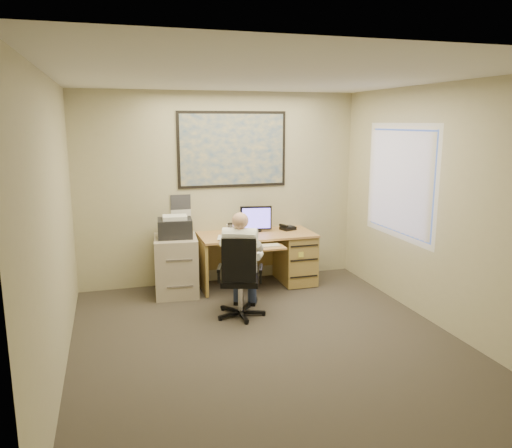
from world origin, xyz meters
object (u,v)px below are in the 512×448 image
object	(u,v)px
filing_cabinet	(176,260)
office_chair	(242,293)
desk	(279,253)
person	(239,265)

from	to	relation	value
filing_cabinet	office_chair	bearing A→B (deg)	-53.46
desk	person	distance (m)	1.34
filing_cabinet	person	size ratio (longest dim) A/B	0.86
desk	office_chair	size ratio (longest dim) A/B	1.59
office_chair	person	bearing A→B (deg)	119.12
desk	office_chair	xyz separation A→B (m)	(-0.83, -1.10, -0.15)
office_chair	person	distance (m)	0.34
desk	filing_cabinet	bearing A→B (deg)	-178.15
filing_cabinet	person	distance (m)	1.17
person	desk	bearing A→B (deg)	74.50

